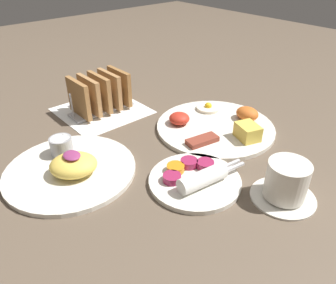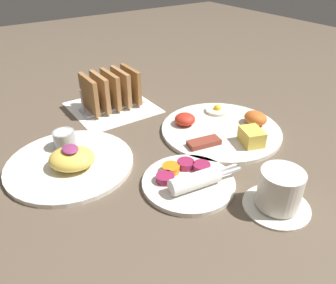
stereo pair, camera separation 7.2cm
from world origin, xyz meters
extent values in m
plane|color=brown|center=(0.00, 0.00, 0.00)|extent=(3.00, 3.00, 0.00)
cube|color=white|center=(-0.22, 0.04, 0.00)|extent=(0.22, 0.22, 0.00)
cylinder|color=silver|center=(0.05, 0.20, 0.01)|extent=(0.30, 0.30, 0.01)
cube|color=#E5C64C|center=(0.14, 0.21, 0.03)|extent=(0.07, 0.06, 0.04)
ellipsoid|color=#C66023|center=(0.08, 0.29, 0.03)|extent=(0.06, 0.05, 0.03)
cylinder|color=#F4EACC|center=(-0.02, 0.26, 0.01)|extent=(0.06, 0.06, 0.01)
sphere|color=yellow|center=(-0.02, 0.26, 0.02)|extent=(0.02, 0.02, 0.02)
ellipsoid|color=red|center=(-0.01, 0.14, 0.02)|extent=(0.05, 0.05, 0.03)
cube|color=brown|center=(0.09, 0.12, 0.02)|extent=(0.05, 0.08, 0.01)
cylinder|color=silver|center=(0.17, 0.01, 0.01)|extent=(0.18, 0.18, 0.01)
cylinder|color=#99234C|center=(0.16, 0.05, 0.02)|extent=(0.04, 0.04, 0.01)
cylinder|color=#99234C|center=(0.13, 0.03, 0.02)|extent=(0.04, 0.04, 0.01)
cylinder|color=orange|center=(0.13, 0.00, 0.02)|extent=(0.04, 0.04, 0.01)
cylinder|color=#99234C|center=(0.15, -0.03, 0.02)|extent=(0.04, 0.04, 0.01)
cylinder|color=white|center=(0.20, 0.01, 0.03)|extent=(0.05, 0.10, 0.03)
cube|color=silver|center=(0.20, 0.08, 0.03)|extent=(0.01, 0.05, 0.00)
cube|color=silver|center=(0.21, 0.08, 0.03)|extent=(0.01, 0.05, 0.00)
cylinder|color=silver|center=(-0.02, -0.16, 0.01)|extent=(0.27, 0.27, 0.01)
ellipsoid|color=#EAC651|center=(0.00, -0.16, 0.03)|extent=(0.12, 0.12, 0.04)
ellipsoid|color=#8C3366|center=(0.00, -0.16, 0.05)|extent=(0.04, 0.03, 0.01)
cylinder|color=#99999E|center=(-0.08, -0.14, 0.03)|extent=(0.05, 0.05, 0.04)
cylinder|color=white|center=(-0.08, -0.14, 0.05)|extent=(0.04, 0.04, 0.01)
cube|color=#B7B7BC|center=(-0.22, 0.04, 0.01)|extent=(0.06, 0.18, 0.01)
cube|color=olive|center=(-0.22, -0.02, 0.06)|extent=(0.10, 0.01, 0.10)
cube|color=#A17346|center=(-0.22, 0.01, 0.06)|extent=(0.10, 0.01, 0.10)
cube|color=olive|center=(-0.22, 0.04, 0.06)|extent=(0.10, 0.01, 0.10)
cube|color=#A17446|center=(-0.22, 0.07, 0.06)|extent=(0.10, 0.01, 0.10)
cube|color=olive|center=(-0.22, 0.11, 0.06)|extent=(0.10, 0.01, 0.10)
cylinder|color=#B7B7BC|center=(-0.22, -0.04, 0.04)|extent=(0.01, 0.01, 0.07)
cylinder|color=#B7B7BC|center=(-0.22, 0.13, 0.04)|extent=(0.01, 0.01, 0.07)
cylinder|color=silver|center=(0.31, 0.10, 0.00)|extent=(0.12, 0.12, 0.01)
cylinder|color=silver|center=(0.31, 0.10, 0.04)|extent=(0.08, 0.08, 0.07)
cylinder|color=#381E0F|center=(0.31, 0.10, 0.07)|extent=(0.06, 0.06, 0.01)
camera|label=1|loc=(0.52, -0.36, 0.41)|focal=35.00mm
camera|label=2|loc=(0.56, -0.31, 0.41)|focal=35.00mm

